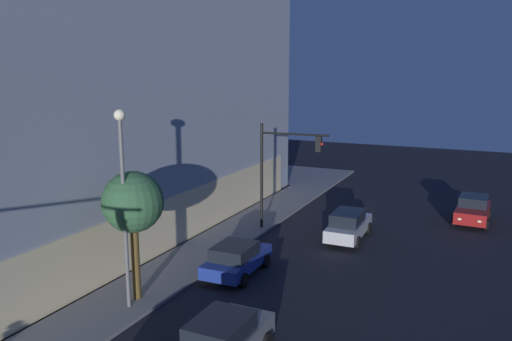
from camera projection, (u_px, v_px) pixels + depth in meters
traffic_light_far_corner at (282, 161)px, 30.13m from camera, size 0.52×4.19×6.44m
street_lamp_sidewalk at (123, 186)px, 19.83m from camera, size 0.44×0.44×8.04m
sidewalk_tree at (133, 203)px, 20.76m from camera, size 2.54×2.54×5.48m
car_grey at (224, 340)px, 16.70m from camera, size 4.14×2.08×1.76m
car_blue at (236, 258)px, 24.31m from camera, size 4.32×2.22×1.55m
car_silver at (348, 225)px, 29.37m from camera, size 4.67×2.02×1.73m
car_red at (473, 209)px, 32.74m from camera, size 4.33×2.24×1.71m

